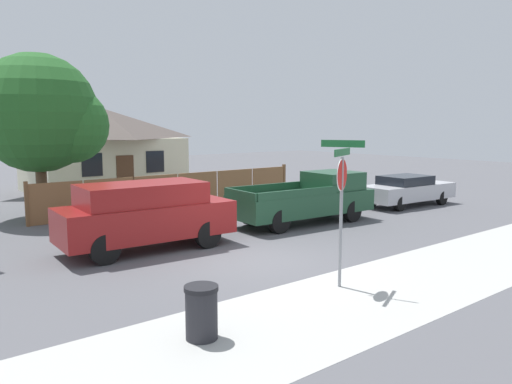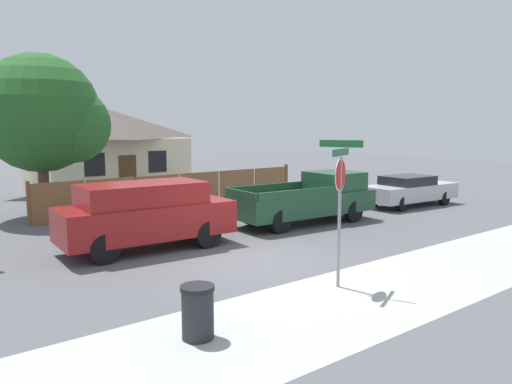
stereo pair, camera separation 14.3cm
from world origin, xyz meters
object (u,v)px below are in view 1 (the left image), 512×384
stop_sign (342,188)px  trash_bin (201,312)px  oak_tree (45,116)px  house (102,148)px  parked_sedan (407,190)px  orange_pickup (308,199)px  red_suv (146,214)px

stop_sign → trash_bin: stop_sign is taller
oak_tree → trash_bin: size_ratio=6.82×
house → oak_tree: size_ratio=1.29×
stop_sign → trash_bin: size_ratio=3.53×
house → stop_sign: house is taller
stop_sign → trash_bin: bearing=161.1°
stop_sign → trash_bin: 4.17m
parked_sedan → stop_sign: size_ratio=1.46×
orange_pickup → parked_sedan: orange_pickup is taller
red_suv → trash_bin: red_suv is taller
parked_sedan → trash_bin: size_ratio=5.18×
orange_pickup → red_suv: bearing=-176.7°
oak_tree → red_suv: size_ratio=1.25×
house → stop_sign: 19.15m
red_suv → parked_sedan: size_ratio=1.05×
orange_pickup → stop_sign: stop_sign is taller
oak_tree → parked_sedan: oak_tree is taller
orange_pickup → oak_tree: bearing=138.4°
oak_tree → trash_bin: oak_tree is taller
red_suv → stop_sign: stop_sign is taller
orange_pickup → parked_sedan: (6.07, 0.02, -0.18)m
house → red_suv: bearing=-107.2°
house → oak_tree: 8.18m
red_suv → stop_sign: size_ratio=1.54×
red_suv → orange_pickup: (6.32, -0.02, -0.16)m
red_suv → trash_bin: (-1.98, -5.98, -0.58)m
trash_bin → red_suv: bearing=71.6°
red_suv → orange_pickup: size_ratio=0.89×
orange_pickup → stop_sign: (-4.52, -5.58, 1.30)m
house → parked_sedan: house is taller
trash_bin → orange_pickup: bearing=35.7°
oak_tree → red_suv: (0.59, -6.91, -2.79)m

